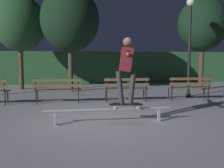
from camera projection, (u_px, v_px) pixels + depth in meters
ground_plane at (107, 121)px, 6.18m from camera, size 90.00×90.00×0.00m
hedge_backdrop at (86, 67)px, 16.10m from camera, size 24.00×1.20×2.00m
grind_rail at (108, 112)px, 5.94m from camera, size 3.01×0.18×0.36m
skateboard at (126, 105)px, 5.99m from camera, size 0.80×0.32×0.09m
skateboarder at (126, 65)px, 5.90m from camera, size 0.63×1.39×1.56m
park_bench_left_center at (58, 88)px, 8.63m from camera, size 1.61×0.45×0.88m
park_bench_right_center at (126, 87)px, 9.00m from camera, size 1.61×0.45×0.88m
park_bench_rightmost at (189, 86)px, 9.36m from camera, size 1.61×0.45×0.88m
tree_far_left at (20, 23)px, 12.56m from camera, size 2.52×2.52×4.68m
tree_behind_benches at (70, 20)px, 11.64m from camera, size 2.68×2.68×4.79m
tree_far_right at (203, 24)px, 12.39m from camera, size 2.39×2.39×4.54m
lamp_post_right at (190, 35)px, 10.07m from camera, size 0.32×0.32×3.90m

